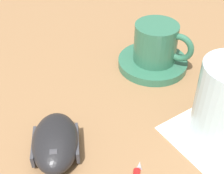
{
  "coord_description": "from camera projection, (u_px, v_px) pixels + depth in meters",
  "views": [
    {
      "loc": [
        0.1,
        0.29,
        0.32
      ],
      "look_at": [
        -0.0,
        -0.05,
        0.03
      ],
      "focal_mm": 50.0,
      "sensor_mm": 36.0,
      "label": 1
    }
  ],
  "objects": [
    {
      "name": "ground_plane",
      "position": [
        121.0,
        124.0,
        0.44
      ],
      "size": [
        3.0,
        3.0,
        0.0
      ],
      "primitive_type": "plane",
      "color": "olive"
    },
    {
      "name": "saucer",
      "position": [
        152.0,
        63.0,
        0.55
      ],
      "size": [
        0.12,
        0.12,
        0.01
      ],
      "primitive_type": "cylinder",
      "color": "#2D664C",
      "rests_on": "ground"
    },
    {
      "name": "coffee_cup",
      "position": [
        157.0,
        43.0,
        0.52
      ],
      "size": [
        0.09,
        0.09,
        0.07
      ],
      "color": "#2D664C",
      "rests_on": "saucer"
    },
    {
      "name": "computer_mouse",
      "position": [
        56.0,
        142.0,
        0.39
      ],
      "size": [
        0.07,
        0.11,
        0.04
      ],
      "color": "black",
      "rests_on": "ground"
    },
    {
      "name": "napkin_under_glass",
      "position": [
        217.0,
        136.0,
        0.42
      ],
      "size": [
        0.15,
        0.15,
        0.0
      ],
      "primitive_type": "cube",
      "rotation": [
        0.0,
        0.0,
        0.31
      ],
      "color": "white",
      "rests_on": "ground"
    }
  ]
}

